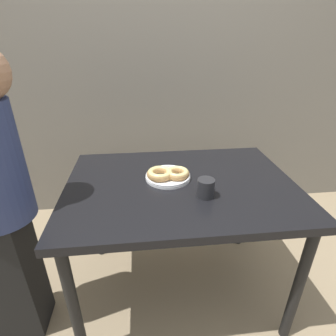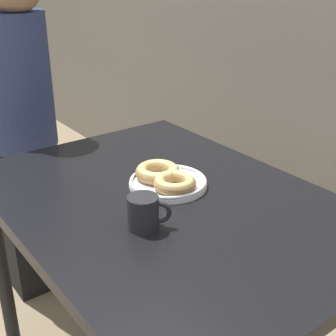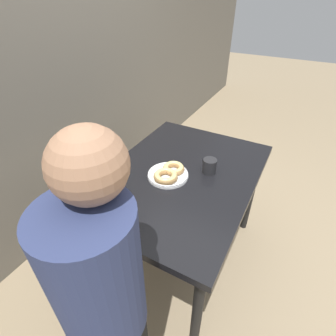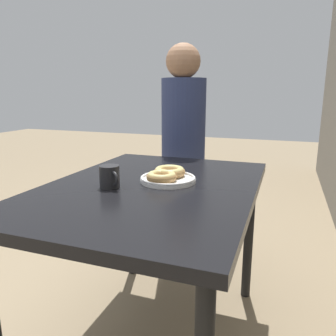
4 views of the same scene
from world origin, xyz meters
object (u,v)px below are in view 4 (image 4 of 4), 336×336
object	(u,v)px
donut_plate	(167,176)
person_figure	(183,155)
coffee_mug	(109,176)
dining_table	(152,203)

from	to	relation	value
donut_plate	person_figure	bearing A→B (deg)	-167.81
coffee_mug	donut_plate	bearing A→B (deg)	129.71
dining_table	coffee_mug	bearing A→B (deg)	-56.60
dining_table	person_figure	xyz separation A→B (m)	(-0.84, -0.12, 0.04)
dining_table	person_figure	distance (m)	0.85
dining_table	coffee_mug	distance (m)	0.21
donut_plate	coffee_mug	size ratio (longest dim) A/B	2.28
coffee_mug	dining_table	bearing A→B (deg)	123.40
dining_table	donut_plate	xyz separation A→B (m)	(-0.06, 0.04, 0.11)
donut_plate	dining_table	bearing A→B (deg)	-35.98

